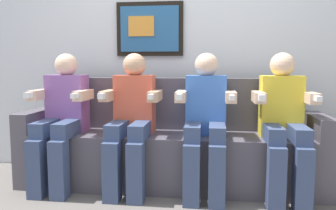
{
  "coord_description": "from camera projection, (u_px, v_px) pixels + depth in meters",
  "views": [
    {
      "loc": [
        0.34,
        -2.52,
        1.01
      ],
      "look_at": [
        0.0,
        0.15,
        0.7
      ],
      "focal_mm": 36.88,
      "sensor_mm": 36.0,
      "label": 1
    }
  ],
  "objects": [
    {
      "name": "ground_plane",
      "position": [
        166.0,
        198.0,
        2.65
      ],
      "size": [
        6.38,
        6.38,
        0.0
      ],
      "primitive_type": "plane",
      "color": "#66605B"
    },
    {
      "name": "person_rightmost",
      "position": [
        283.0,
        119.0,
        2.62
      ],
      "size": [
        0.46,
        0.56,
        1.11
      ],
      "color": "yellow",
      "rests_on": "ground_plane"
    },
    {
      "name": "person_right_center",
      "position": [
        206.0,
        117.0,
        2.7
      ],
      "size": [
        0.46,
        0.56,
        1.11
      ],
      "color": "#3F72CC",
      "rests_on": "ground_plane"
    },
    {
      "name": "couch",
      "position": [
        171.0,
        148.0,
        2.93
      ],
      "size": [
        2.51,
        0.58,
        0.9
      ],
      "color": "#514C56",
      "rests_on": "ground_plane"
    },
    {
      "name": "back_wall_assembly",
      "position": [
        176.0,
        34.0,
        3.25
      ],
      "size": [
        4.91,
        0.1,
        2.6
      ],
      "color": "silver",
      "rests_on": "ground_plane"
    },
    {
      "name": "person_leftmost",
      "position": [
        62.0,
        115.0,
        2.84
      ],
      "size": [
        0.46,
        0.56,
        1.11
      ],
      "color": "#8C59A5",
      "rests_on": "ground_plane"
    },
    {
      "name": "person_left_center",
      "position": [
        132.0,
        116.0,
        2.77
      ],
      "size": [
        0.46,
        0.56,
        1.11
      ],
      "color": "#D8593F",
      "rests_on": "ground_plane"
    }
  ]
}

